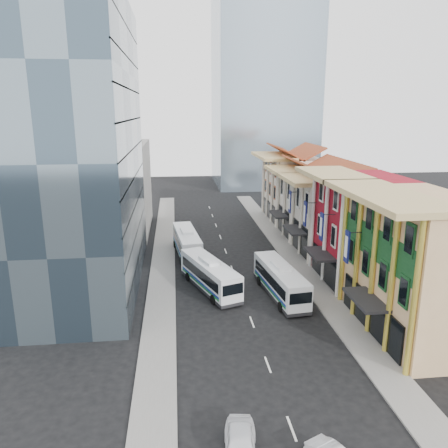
{
  "coord_description": "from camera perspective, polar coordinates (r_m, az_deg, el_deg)",
  "views": [
    {
      "loc": [
        -6.71,
        -28.14,
        19.03
      ],
      "look_at": [
        -1.03,
        21.84,
        5.79
      ],
      "focal_mm": 35.0,
      "sensor_mm": 36.0,
      "label": 1
    }
  ],
  "objects": [
    {
      "name": "shophouse_cream_mid",
      "position": [
        68.38,
        11.31,
        2.62
      ],
      "size": [
        8.0,
        9.0,
        10.0
      ],
      "primitive_type": "cube",
      "color": "beige",
      "rests_on": "ground"
    },
    {
      "name": "bus_left_near",
      "position": [
        47.52,
        -1.88,
        -6.57
      ],
      "size": [
        6.13,
        11.21,
        3.52
      ],
      "primitive_type": null,
      "rotation": [
        0.0,
        0.0,
        0.34
      ],
      "color": "white",
      "rests_on": "ground"
    },
    {
      "name": "ground",
      "position": [
        34.63,
        6.11,
        -18.68
      ],
      "size": [
        200.0,
        200.0,
        0.0
      ],
      "primitive_type": "plane",
      "color": "black",
      "rests_on": "ground"
    },
    {
      "name": "office_block_far",
      "position": [
        71.77,
        -13.87,
        4.67
      ],
      "size": [
        10.0,
        18.0,
        14.0
      ],
      "primitive_type": "cube",
      "color": "gray",
      "rests_on": "ground"
    },
    {
      "name": "shophouse_red",
      "position": [
        51.35,
        17.55,
        -0.66
      ],
      "size": [
        8.0,
        10.0,
        12.0
      ],
      "primitive_type": "cube",
      "color": "maroon",
      "rests_on": "ground"
    },
    {
      "name": "shophouse_cream_far",
      "position": [
        78.16,
        9.02,
        4.6
      ],
      "size": [
        8.0,
        12.0,
        11.0
      ],
      "primitive_type": "cube",
      "color": "beige",
      "rests_on": "ground"
    },
    {
      "name": "shophouse_tan",
      "position": [
        41.19,
        24.23,
        -5.04
      ],
      "size": [
        8.0,
        14.0,
        12.0
      ],
      "primitive_type": "cube",
      "color": "tan",
      "rests_on": "ground"
    },
    {
      "name": "sidewalk_left",
      "position": [
        53.63,
        -8.02,
        -6.1
      ],
      "size": [
        3.0,
        90.0,
        0.15
      ],
      "primitive_type": "cube",
      "color": "slate",
      "rests_on": "ground"
    },
    {
      "name": "sidewalk_right",
      "position": [
        55.72,
        9.81,
        -5.37
      ],
      "size": [
        3.0,
        90.0,
        0.15
      ],
      "primitive_type": "cube",
      "color": "slate",
      "rests_on": "ground"
    },
    {
      "name": "bus_left_far",
      "position": [
        58.65,
        -4.87,
        -2.39
      ],
      "size": [
        3.8,
        11.45,
        3.6
      ],
      "primitive_type": null,
      "rotation": [
        0.0,
        0.0,
        0.11
      ],
      "color": "white",
      "rests_on": "ground"
    },
    {
      "name": "shophouse_cream_near",
      "position": [
        60.09,
        13.88,
        0.81
      ],
      "size": [
        8.0,
        9.0,
        10.0
      ],
      "primitive_type": "cube",
      "color": "beige",
      "rests_on": "ground"
    },
    {
      "name": "office_tower",
      "position": [
        48.42,
        -18.98,
        9.19
      ],
      "size": [
        12.0,
        26.0,
        30.0
      ],
      "primitive_type": "cube",
      "color": "#364755",
      "rests_on": "ground"
    },
    {
      "name": "bus_right",
      "position": [
        46.36,
        7.37,
        -7.25
      ],
      "size": [
        3.79,
        11.19,
        3.52
      ],
      "primitive_type": null,
      "rotation": [
        0.0,
        0.0,
        0.11
      ],
      "color": "white",
      "rests_on": "ground"
    },
    {
      "name": "sedan_left",
      "position": [
        27.41,
        2.13,
        -26.99
      ],
      "size": [
        2.48,
        4.83,
        1.57
      ],
      "primitive_type": "imported",
      "rotation": [
        0.0,
        0.0,
        -0.14
      ],
      "color": "white",
      "rests_on": "ground"
    }
  ]
}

